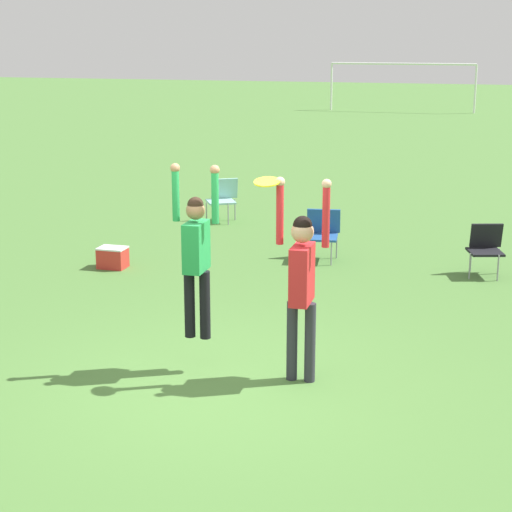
# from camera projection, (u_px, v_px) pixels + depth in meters

# --- Properties ---
(ground_plane) EXTENTS (120.00, 120.00, 0.00)m
(ground_plane) POSITION_uv_depth(u_px,v_px,m) (223.00, 386.00, 9.27)
(ground_plane) COLOR #4C7A38
(person_jumping) EXTENTS (0.55, 0.41, 1.96)m
(person_jumping) POSITION_uv_depth(u_px,v_px,m) (196.00, 249.00, 9.36)
(person_jumping) COLOR black
(person_jumping) RESTS_ON ground_plane
(person_defending) EXTENTS (0.60, 0.45, 2.25)m
(person_defending) POSITION_uv_depth(u_px,v_px,m) (302.00, 275.00, 9.12)
(person_defending) COLOR #2D2D38
(person_defending) RESTS_ON ground_plane
(frisbee) EXTENTS (0.28, 0.27, 0.07)m
(frisbee) POSITION_uv_depth(u_px,v_px,m) (267.00, 182.00, 8.90)
(frisbee) COLOR yellow
(camping_chair_0) EXTENTS (0.62, 0.67, 0.80)m
(camping_chair_0) POSITION_uv_depth(u_px,v_px,m) (485.00, 246.00, 13.44)
(camping_chair_0) COLOR gray
(camping_chair_0) RESTS_ON ground_plane
(camping_chair_1) EXTENTS (0.63, 0.67, 0.84)m
(camping_chair_1) POSITION_uv_depth(u_px,v_px,m) (322.00, 231.00, 14.36)
(camping_chair_1) COLOR gray
(camping_chair_1) RESTS_ON ground_plane
(camping_chair_2) EXTENTS (0.73, 0.80, 0.85)m
(camping_chair_2) POSITION_uv_depth(u_px,v_px,m) (222.00, 197.00, 17.35)
(camping_chair_2) COLOR gray
(camping_chair_2) RESTS_ON ground_plane
(cooler_box) EXTENTS (0.45, 0.34, 0.34)m
(cooler_box) POSITION_uv_depth(u_px,v_px,m) (113.00, 258.00, 13.91)
(cooler_box) COLOR red
(cooler_box) RESTS_ON ground_plane
(soccer_goal) EXTENTS (7.10, 0.10, 2.35)m
(soccer_goal) POSITION_uv_depth(u_px,v_px,m) (402.00, 73.00, 41.64)
(soccer_goal) COLOR white
(soccer_goal) RESTS_ON ground_plane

